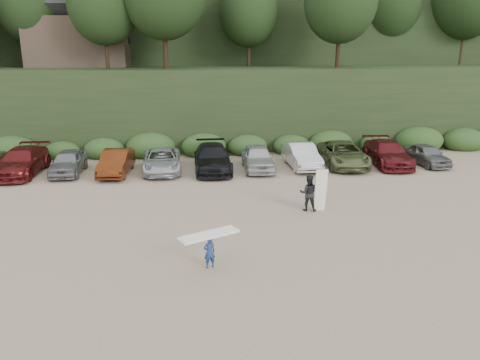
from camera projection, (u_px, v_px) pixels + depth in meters
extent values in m
plane|color=tan|center=(261.00, 227.00, 20.36)|extent=(120.00, 120.00, 0.00)
cube|color=black|center=(223.00, 102.00, 40.61)|extent=(80.00, 14.00, 6.00)
cube|color=black|center=(212.00, 44.00, 56.48)|extent=(90.00, 30.00, 16.00)
ellipsoid|color=black|center=(222.00, 4.00, 38.44)|extent=(66.00, 12.00, 10.00)
cube|color=#2B491E|center=(224.00, 147.00, 34.02)|extent=(46.20, 2.00, 1.20)
cube|color=brown|center=(81.00, 43.00, 39.92)|extent=(8.00, 6.00, 4.00)
imported|color=#5B1416|center=(22.00, 162.00, 28.66)|extent=(2.41, 5.62, 1.61)
imported|color=slate|center=(68.00, 162.00, 28.82)|extent=(1.79, 4.37, 1.48)
imported|color=#57230D|center=(116.00, 162.00, 28.76)|extent=(1.86, 4.61, 1.49)
imported|color=#B1B3B8|center=(162.00, 161.00, 29.37)|extent=(2.57, 5.18, 1.41)
imported|color=black|center=(213.00, 158.00, 29.58)|extent=(2.29, 5.61, 1.63)
imported|color=#B5B5BA|center=(258.00, 157.00, 29.85)|extent=(1.99, 4.67, 1.57)
imported|color=silver|center=(302.00, 156.00, 30.37)|extent=(1.81, 4.83, 1.57)
imported|color=#596439|center=(343.00, 154.00, 30.83)|extent=(2.87, 5.73, 1.56)
imported|color=#5B1419|center=(387.00, 153.00, 31.02)|extent=(2.58, 5.61, 1.59)
imported|color=slate|center=(427.00, 155.00, 31.13)|extent=(1.93, 4.15, 1.37)
imported|color=navy|center=(209.00, 252.00, 16.41)|extent=(0.50, 0.40, 1.18)
cube|color=white|center=(209.00, 235.00, 16.24)|extent=(2.19, 1.50, 0.09)
imported|color=black|center=(308.00, 193.00, 22.20)|extent=(0.98, 0.85, 1.75)
cube|color=white|center=(320.00, 190.00, 22.09)|extent=(0.61, 0.36, 2.06)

